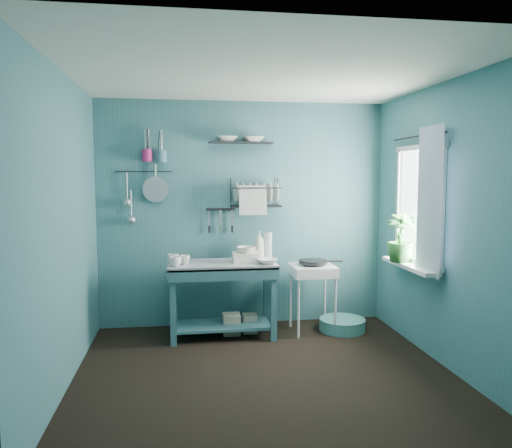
{
  "coord_description": "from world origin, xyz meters",
  "views": [
    {
      "loc": [
        -0.68,
        -4.05,
        1.68
      ],
      "look_at": [
        0.05,
        0.85,
        1.2
      ],
      "focal_mm": 35.0,
      "sensor_mm": 36.0,
      "label": 1
    }
  ],
  "objects": [
    {
      "name": "soap_bottle",
      "position": [
        0.14,
        1.25,
        0.93
      ],
      "size": [
        0.11,
        0.12,
        0.3
      ],
      "primitive_type": "imported",
      "color": "silver",
      "rests_on": "work_counter"
    },
    {
      "name": "storage_tin_small",
      "position": [
        0.02,
        1.13,
        0.1
      ],
      "size": [
        0.15,
        0.15,
        0.2
      ],
      "primitive_type": "cube",
      "color": "gray",
      "rests_on": "floor"
    },
    {
      "name": "ceiling",
      "position": [
        0.0,
        0.0,
        2.5
      ],
      "size": [
        3.2,
        3.2,
        0.0
      ],
      "primitive_type": "plane",
      "rotation": [
        3.14,
        0.0,
        0.0
      ],
      "color": "silver",
      "rests_on": "ground"
    },
    {
      "name": "utensil_cup_magenta",
      "position": [
        -1.04,
        1.42,
        1.9
      ],
      "size": [
        0.11,
        0.11,
        0.13
      ],
      "primitive_type": "cylinder",
      "color": "#AB1F5F",
      "rests_on": "wall_back"
    },
    {
      "name": "shelf_bowl_right",
      "position": [
        0.1,
        1.4,
        2.1
      ],
      "size": [
        0.26,
        0.26,
        0.06
      ],
      "primitive_type": "imported",
      "rotation": [
        0.0,
        0.0,
        0.09
      ],
      "color": "silver",
      "rests_on": "upper_shelf"
    },
    {
      "name": "dish_rack",
      "position": [
        0.13,
        1.37,
        1.5
      ],
      "size": [
        0.57,
        0.3,
        0.32
      ],
      "primitive_type": "cube",
      "rotation": [
        0.0,
        0.0,
        -0.11
      ],
      "color": "black",
      "rests_on": "wall_back"
    },
    {
      "name": "wash_tub",
      "position": [
        -0.03,
        1.03,
        0.84
      ],
      "size": [
        0.28,
        0.22,
        0.1
      ],
      "primitive_type": "cube",
      "color": "silver",
      "rests_on": "work_counter"
    },
    {
      "name": "knife_strip",
      "position": [
        -0.26,
        1.47,
        1.31
      ],
      "size": [
        0.32,
        0.06,
        0.03
      ],
      "primitive_type": "cube",
      "rotation": [
        0.0,
        0.0,
        0.12
      ],
      "color": "black",
      "rests_on": "wall_back"
    },
    {
      "name": "storage_tin_large",
      "position": [
        -0.18,
        1.1,
        0.11
      ],
      "size": [
        0.18,
        0.18,
        0.22
      ],
      "primitive_type": "cube",
      "color": "gray",
      "rests_on": "floor"
    },
    {
      "name": "wall_right",
      "position": [
        1.6,
        0.0,
        1.25
      ],
      "size": [
        0.0,
        3.0,
        3.0
      ],
      "primitive_type": "plane",
      "rotation": [
        1.57,
        0.0,
        -1.57
      ],
      "color": "#34656A",
      "rests_on": "ground"
    },
    {
      "name": "frying_pan",
      "position": [
        0.7,
        1.06,
        0.76
      ],
      "size": [
        0.3,
        0.3,
        0.03
      ],
      "primitive_type": "cylinder",
      "color": "black",
      "rests_on": "hotplate_stand"
    },
    {
      "name": "ladle_outer",
      "position": [
        -1.26,
        1.46,
        1.56
      ],
      "size": [
        0.01,
        0.01,
        0.3
      ],
      "primitive_type": "cylinder",
      "color": "#ABAEB3",
      "rests_on": "wall_back"
    },
    {
      "name": "curtain_rod",
      "position": [
        1.54,
        0.45,
        2.05
      ],
      "size": [
        0.02,
        1.05,
        0.02
      ],
      "primitive_type": "cylinder",
      "rotation": [
        1.57,
        0.0,
        0.0
      ],
      "color": "black",
      "rests_on": "wall_right"
    },
    {
      "name": "curtain",
      "position": [
        1.52,
        0.15,
        1.45
      ],
      "size": [
        0.0,
        1.35,
        1.35
      ],
      "primitive_type": "plane",
      "rotation": [
        1.57,
        0.0,
        1.57
      ],
      "color": "silver",
      "rests_on": "wall_right"
    },
    {
      "name": "windowsill",
      "position": [
        1.5,
        0.45,
        0.81
      ],
      "size": [
        0.16,
        0.95,
        0.04
      ],
      "primitive_type": "cube",
      "color": "white",
      "rests_on": "wall_right"
    },
    {
      "name": "hook_rail",
      "position": [
        -1.08,
        1.47,
        1.73
      ],
      "size": [
        0.6,
        0.01,
        0.01
      ],
      "primitive_type": "cylinder",
      "rotation": [
        0.0,
        1.57,
        0.0
      ],
      "color": "black",
      "rests_on": "wall_back"
    },
    {
      "name": "ladle_inner",
      "position": [
        -1.22,
        1.46,
        1.38
      ],
      "size": [
        0.01,
        0.01,
        0.3
      ],
      "primitive_type": "cylinder",
      "color": "#ABAEB3",
      "rests_on": "wall_back"
    },
    {
      "name": "counter_bowl",
      "position": [
        0.17,
        0.9,
        0.81
      ],
      "size": [
        0.22,
        0.22,
        0.05
      ],
      "primitive_type": "imported",
      "color": "silver",
      "rests_on": "work_counter"
    },
    {
      "name": "shelf_bowl_left",
      "position": [
        -0.19,
        1.4,
        2.09
      ],
      "size": [
        0.25,
        0.25,
        0.06
      ],
      "primitive_type": "imported",
      "rotation": [
        0.0,
        0.0,
        -0.07
      ],
      "color": "silver",
      "rests_on": "upper_shelf"
    },
    {
      "name": "potted_plant",
      "position": [
        1.45,
        0.57,
        1.07
      ],
      "size": [
        0.34,
        0.34,
        0.48
      ],
      "primitive_type": "imported",
      "rotation": [
        0.0,
        0.0,
        -0.35
      ],
      "color": "#2C702D",
      "rests_on": "windowsill"
    },
    {
      "name": "floor_basin",
      "position": [
        1.03,
        1.05,
        0.07
      ],
      "size": [
        0.5,
        0.5,
        0.13
      ],
      "primitive_type": "cylinder",
      "color": "teal",
      "rests_on": "floor"
    },
    {
      "name": "wall_back",
      "position": [
        0.0,
        1.5,
        1.25
      ],
      "size": [
        3.2,
        0.0,
        3.2
      ],
      "primitive_type": "plane",
      "rotation": [
        1.57,
        0.0,
        0.0
      ],
      "color": "#34656A",
      "rests_on": "ground"
    },
    {
      "name": "window_glass",
      "position": [
        1.59,
        0.45,
        1.4
      ],
      "size": [
        0.0,
        1.1,
        1.1
      ],
      "primitive_type": "plane",
      "rotation": [
        1.57,
        0.0,
        1.57
      ],
      "color": "white",
      "rests_on": "wall_right"
    },
    {
      "name": "floor",
      "position": [
        0.0,
        0.0,
        0.0
      ],
      "size": [
        3.2,
        3.2,
        0.0
      ],
      "primitive_type": "plane",
      "color": "black",
      "rests_on": "ground"
    },
    {
      "name": "water_bottle",
      "position": [
        0.24,
        1.27,
        0.93
      ],
      "size": [
        0.09,
        0.09,
        0.28
      ],
      "primitive_type": "cylinder",
      "color": "silver",
      "rests_on": "work_counter"
    },
    {
      "name": "wall_front",
      "position": [
        0.0,
        -1.5,
        1.25
      ],
      "size": [
        3.2,
        0.0,
        3.2
      ],
      "primitive_type": "plane",
      "rotation": [
        -1.57,
        0.0,
        0.0
      ],
      "color": "#34656A",
      "rests_on": "ground"
    },
    {
      "name": "mug_left",
      "position": [
        -0.76,
        0.89,
        0.83
      ],
      "size": [
        0.12,
        0.12,
        0.1
      ],
      "primitive_type": "imported",
      "color": "silver",
      "rests_on": "work_counter"
    },
    {
      "name": "upper_shelf",
      "position": [
        -0.03,
        1.4,
        2.04
      ],
      "size": [
        0.71,
        0.23,
        0.01
      ],
      "primitive_type": "cube",
      "rotation": [
        0.0,
        0.0,
        0.08
      ],
      "color": "black",
      "rests_on": "wall_back"
    },
    {
      "name": "hotplate_stand",
      "position": [
        0.7,
        1.06,
        0.36
      ],
      "size": [
        0.51,
        0.51,
        0.73
      ],
      "primitive_type": "cube",
      "rotation": [
        0.0,
        0.0,
        -0.13
      ],
      "color": "white",
      "rests_on": "floor"
    },
    {
      "name": "mug_mid",
      "position": [
        -0.66,
        0.99,
        0.83
      ],
      "size": [
        0.14,
        0.14,
        0.09
      ],
      "primitive_type": "imported",
      "rotation": [
        0.0,
        0.0,
        0.52
      ],
      "color": "silver",
      "rests_on": "work_counter"
    },
    {
      "name": "work_counter",
      "position": [
        -0.28,
        1.05,
        0.39
      ],
      "size": [
        1.19,
        0.74,
        0.79
      ],
      "primitive_type": "cube",
      "rotation": [
        0.0,
        0.0,
        -0.18
      ],
      "color": "#2E5961",
      "rests_on": "floor"
    },
    {
      "name": "wall_left",
      "position": [
        -1.6,
        0.0,
        1.25
      ],
      "size": [
        0.0,
        3.0,
        3.0
      ],
      "primitive_type": "plane",
      "rotation": [
        1.57,
        0.0,
        1.57
      ],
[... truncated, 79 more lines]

